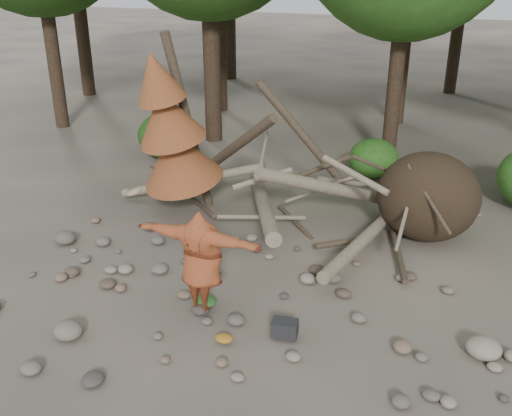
% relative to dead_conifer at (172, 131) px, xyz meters
% --- Properties ---
extents(ground, '(120.00, 120.00, 0.00)m').
position_rel_dead_conifer_xyz_m(ground, '(3.12, -3.37, -2.11)').
color(ground, '#514C44').
rests_on(ground, ground).
extents(deadfall_pile, '(8.55, 5.24, 3.30)m').
position_rel_dead_conifer_xyz_m(deadfall_pile, '(5.13, 0.87, -1.16)').
color(deadfall_pile, '#332619').
rests_on(deadfall_pile, ground).
extents(dead_conifer, '(2.06, 2.16, 4.35)m').
position_rel_dead_conifer_xyz_m(dead_conifer, '(0.00, 0.00, 0.00)').
color(dead_conifer, '#4C3F30').
rests_on(dead_conifer, ground).
extents(bush_left, '(1.80, 1.80, 1.44)m').
position_rel_dead_conifer_xyz_m(bush_left, '(-2.38, 3.83, -1.39)').
color(bush_left, '#235015').
rests_on(bush_left, ground).
extents(bush_mid, '(1.40, 1.40, 1.12)m').
position_rel_dead_conifer_xyz_m(bush_mid, '(3.92, 4.43, -1.55)').
color(bush_mid, '#2E651D').
rests_on(bush_mid, ground).
extents(frisbee_thrower, '(2.59, 0.71, 2.12)m').
position_rel_dead_conifer_xyz_m(frisbee_thrower, '(2.45, -3.51, -1.10)').
color(frisbee_thrower, brown).
rests_on(frisbee_thrower, ground).
extents(backpack, '(0.45, 0.33, 0.28)m').
position_rel_dead_conifer_xyz_m(backpack, '(4.03, -3.70, -1.97)').
color(backpack, black).
rests_on(backpack, ground).
extents(cloth_green, '(0.46, 0.38, 0.17)m').
position_rel_dead_conifer_xyz_m(cloth_green, '(2.39, -3.37, -2.02)').
color(cloth_green, '#2C6026').
rests_on(cloth_green, ground).
extents(cloth_orange, '(0.30, 0.24, 0.11)m').
position_rel_dead_conifer_xyz_m(cloth_orange, '(3.16, -4.19, -2.06)').
color(cloth_orange, '#AA6D1D').
rests_on(cloth_orange, ground).
extents(boulder_front_left, '(0.49, 0.44, 0.29)m').
position_rel_dead_conifer_xyz_m(boulder_front_left, '(0.73, -4.98, -1.96)').
color(boulder_front_left, slate).
rests_on(boulder_front_left, ground).
extents(boulder_mid_right, '(0.55, 0.49, 0.33)m').
position_rel_dead_conifer_xyz_m(boulder_mid_right, '(7.06, -3.02, -1.95)').
color(boulder_mid_right, gray).
rests_on(boulder_mid_right, ground).
extents(boulder_mid_left, '(0.49, 0.44, 0.29)m').
position_rel_dead_conifer_xyz_m(boulder_mid_left, '(-1.53, -2.22, -1.96)').
color(boulder_mid_left, '#5E574F').
rests_on(boulder_mid_left, ground).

